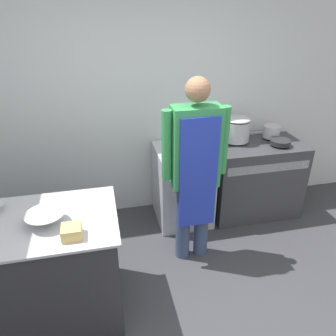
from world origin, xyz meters
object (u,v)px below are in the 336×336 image
Objects in this scene: mixing_bowl at (45,219)px; plastic_tub at (72,232)px; stove at (254,178)px; fridge_unit at (183,185)px; sauce_pot at (271,131)px; person_cook at (195,165)px; stock_pot at (236,129)px; saute_pan at (280,142)px.

plastic_tub is (0.19, -0.19, -0.00)m from mixing_bowl.
fridge_unit is at bearing 178.73° from stove.
mixing_bowl is 2.66m from sauce_pot.
stock_pot is (0.71, 0.73, 0.03)m from person_cook.
plastic_tub is (-1.12, -1.29, 0.51)m from fridge_unit.
person_cook is at bearing -96.28° from fridge_unit.
person_cook is (-0.07, -0.64, 0.58)m from fridge_unit.
saute_pan reaches higher than fridge_unit.
person_cook is 1.02m from stock_pot.
plastic_tub is 2.59m from sauce_pot.
stove is at bearing 32.63° from plastic_tub.
person_cook is 1.36m from sauce_pot.
stock_pot is at bearing -180.00° from sauce_pot.
plastic_tub reaches higher than fridge_unit.
plastic_tub is at bearing -45.23° from mixing_bowl.
saute_pan is (1.08, -0.13, 0.49)m from fridge_unit.
stove is at bearing 26.56° from mixing_bowl.
stock_pot is (1.94, 1.20, 0.09)m from mixing_bowl.
saute_pan is 1.17× the size of sauce_pot.
mixing_bowl is (-2.17, -1.09, 0.51)m from stove.
stove is 0.57× the size of person_cook.
sauce_pot is (0.00, 0.22, 0.04)m from saute_pan.
stove is 3.74× the size of mixing_bowl.
stove is 2.42m from plastic_tub.
sauce_pot reaches higher than plastic_tub.
sauce_pot is (1.15, 0.73, -0.04)m from person_cook.
mixing_bowl is at bearing -148.36° from stock_pot.
mixing_bowl is at bearing -159.48° from person_cook.
mixing_bowl is at bearing -153.44° from stove.
person_cook is at bearing -146.39° from stove.
saute_pan is at bearing -26.21° from stock_pot.
stock_pot is at bearing 46.07° from person_cook.
fridge_unit is at bearing 49.10° from plastic_tub.
fridge_unit is at bearing 40.28° from mixing_bowl.
stock_pot is at bearing 153.79° from saute_pan.
mixing_bowl is (-1.23, -0.46, -0.06)m from person_cook.
person_cook is at bearing -147.38° from sauce_pot.
fridge_unit is 1.20m from sauce_pot.
stock_pot is at bearing 154.84° from stove.
saute_pan is at bearing -6.70° from fridge_unit.
stock_pot reaches higher than stove.
sauce_pot is at bearing 4.79° from fridge_unit.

